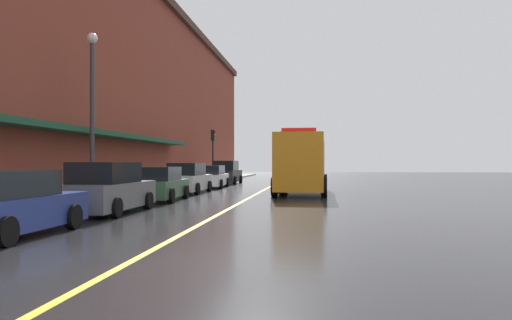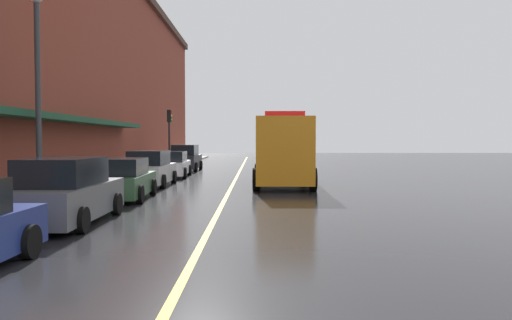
{
  "view_description": "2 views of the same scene",
  "coord_description": "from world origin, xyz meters",
  "px_view_note": "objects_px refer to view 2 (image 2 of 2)",
  "views": [
    {
      "loc": [
        3.21,
        -8.13,
        1.74
      ],
      "look_at": [
        -1.3,
        29.38,
        1.91
      ],
      "focal_mm": 34.72,
      "sensor_mm": 36.0,
      "label": 1
    },
    {
      "loc": [
        1.16,
        -5.23,
        2.21
      ],
      "look_at": [
        1.09,
        21.7,
        1.15
      ],
      "focal_mm": 35.51,
      "sensor_mm": 36.0,
      "label": 2
    }
  ],
  "objects_px": {
    "parked_car_3": "(151,169)",
    "street_lamp_left": "(39,73)",
    "parked_car_2": "(122,180)",
    "parked_car_5": "(187,159)",
    "parked_car_4": "(173,165)",
    "parking_meter_0": "(107,167)",
    "parking_meter_2": "(158,158)",
    "parked_car_1": "(67,193)",
    "utility_truck": "(284,152)",
    "parking_meter_1": "(138,161)",
    "traffic_light_near": "(171,127)"
  },
  "relations": [
    {
      "from": "parked_car_3",
      "to": "street_lamp_left",
      "type": "bearing_deg",
      "value": 166.77
    },
    {
      "from": "parked_car_2",
      "to": "parked_car_5",
      "type": "relative_size",
      "value": 0.98
    },
    {
      "from": "parked_car_2",
      "to": "traffic_light_near",
      "type": "height_order",
      "value": "traffic_light_near"
    },
    {
      "from": "parked_car_1",
      "to": "parking_meter_1",
      "type": "bearing_deg",
      "value": 5.77
    },
    {
      "from": "parked_car_4",
      "to": "parking_meter_2",
      "type": "relative_size",
      "value": 3.66
    },
    {
      "from": "parked_car_5",
      "to": "utility_truck",
      "type": "distance_m",
      "value": 13.35
    },
    {
      "from": "parked_car_1",
      "to": "parking_meter_0",
      "type": "xyz_separation_m",
      "value": [
        -1.48,
        8.5,
        0.24
      ]
    },
    {
      "from": "parked_car_3",
      "to": "parked_car_4",
      "type": "bearing_deg",
      "value": 0.54
    },
    {
      "from": "parked_car_2",
      "to": "parking_meter_2",
      "type": "distance_m",
      "value": 14.48
    },
    {
      "from": "parked_car_2",
      "to": "parking_meter_1",
      "type": "height_order",
      "value": "parked_car_2"
    },
    {
      "from": "parked_car_2",
      "to": "street_lamp_left",
      "type": "relative_size",
      "value": 0.65
    },
    {
      "from": "utility_truck",
      "to": "parking_meter_0",
      "type": "bearing_deg",
      "value": -66.84
    },
    {
      "from": "parked_car_2",
      "to": "parked_car_4",
      "type": "bearing_deg",
      "value": -1.9
    },
    {
      "from": "parked_car_1",
      "to": "parking_meter_0",
      "type": "bearing_deg",
      "value": 9.67
    },
    {
      "from": "parked_car_1",
      "to": "parked_car_5",
      "type": "bearing_deg",
      "value": -0.0
    },
    {
      "from": "parked_car_4",
      "to": "parking_meter_0",
      "type": "height_order",
      "value": "parked_car_4"
    },
    {
      "from": "parked_car_1",
      "to": "parking_meter_1",
      "type": "relative_size",
      "value": 3.64
    },
    {
      "from": "parking_meter_1",
      "to": "traffic_light_near",
      "type": "bearing_deg",
      "value": 89.65
    },
    {
      "from": "parked_car_2",
      "to": "parking_meter_0",
      "type": "distance_m",
      "value": 3.35
    },
    {
      "from": "parked_car_3",
      "to": "parked_car_4",
      "type": "height_order",
      "value": "parked_car_3"
    },
    {
      "from": "parked_car_1",
      "to": "parking_meter_0",
      "type": "height_order",
      "value": "parked_car_1"
    },
    {
      "from": "parking_meter_0",
      "to": "parking_meter_1",
      "type": "height_order",
      "value": "same"
    },
    {
      "from": "parking_meter_2",
      "to": "parked_car_4",
      "type": "bearing_deg",
      "value": -63.95
    },
    {
      "from": "parked_car_1",
      "to": "parking_meter_0",
      "type": "relative_size",
      "value": 3.64
    },
    {
      "from": "parked_car_3",
      "to": "utility_truck",
      "type": "distance_m",
      "value": 6.52
    },
    {
      "from": "parking_meter_2",
      "to": "street_lamp_left",
      "type": "relative_size",
      "value": 0.19
    },
    {
      "from": "parking_meter_2",
      "to": "street_lamp_left",
      "type": "bearing_deg",
      "value": -92.06
    },
    {
      "from": "parked_car_2",
      "to": "utility_truck",
      "type": "bearing_deg",
      "value": -48.17
    },
    {
      "from": "parked_car_3",
      "to": "parking_meter_0",
      "type": "relative_size",
      "value": 3.46
    },
    {
      "from": "parked_car_4",
      "to": "utility_truck",
      "type": "bearing_deg",
      "value": -131.97
    },
    {
      "from": "parked_car_4",
      "to": "parked_car_5",
      "type": "relative_size",
      "value": 1.06
    },
    {
      "from": "parking_meter_1",
      "to": "utility_truck",
      "type": "bearing_deg",
      "value": -17.64
    },
    {
      "from": "parked_car_5",
      "to": "traffic_light_near",
      "type": "relative_size",
      "value": 1.06
    },
    {
      "from": "parked_car_4",
      "to": "parked_car_5",
      "type": "bearing_deg",
      "value": -1.81
    },
    {
      "from": "parked_car_2",
      "to": "traffic_light_near",
      "type": "xyz_separation_m",
      "value": [
        -1.39,
        18.83,
        2.43
      ]
    },
    {
      "from": "parked_car_1",
      "to": "parking_meter_2",
      "type": "distance_m",
      "value": 19.97
    },
    {
      "from": "parked_car_3",
      "to": "parked_car_5",
      "type": "distance_m",
      "value": 12.21
    },
    {
      "from": "parked_car_3",
      "to": "parked_car_5",
      "type": "bearing_deg",
      "value": 0.75
    },
    {
      "from": "parking_meter_0",
      "to": "parking_meter_1",
      "type": "bearing_deg",
      "value": 90.0
    },
    {
      "from": "parked_car_3",
      "to": "parking_meter_1",
      "type": "xyz_separation_m",
      "value": [
        -1.38,
        3.02,
        0.26
      ]
    },
    {
      "from": "street_lamp_left",
      "to": "traffic_light_near",
      "type": "distance_m",
      "value": 21.15
    },
    {
      "from": "parked_car_2",
      "to": "parked_car_5",
      "type": "distance_m",
      "value": 17.81
    },
    {
      "from": "traffic_light_near",
      "to": "parked_car_4",
      "type": "bearing_deg",
      "value": -79.56
    },
    {
      "from": "parking_meter_2",
      "to": "street_lamp_left",
      "type": "xyz_separation_m",
      "value": [
        -0.6,
        -16.68,
        3.34
      ]
    },
    {
      "from": "parked_car_4",
      "to": "street_lamp_left",
      "type": "xyz_separation_m",
      "value": [
        -2.01,
        -13.8,
        3.67
      ]
    },
    {
      "from": "parked_car_3",
      "to": "traffic_light_near",
      "type": "xyz_separation_m",
      "value": [
        -1.31,
        13.22,
        2.36
      ]
    },
    {
      "from": "parked_car_5",
      "to": "street_lamp_left",
      "type": "distance_m",
      "value": 20.49
    },
    {
      "from": "parked_car_2",
      "to": "traffic_light_near",
      "type": "relative_size",
      "value": 1.05
    },
    {
      "from": "parked_car_5",
      "to": "street_lamp_left",
      "type": "xyz_separation_m",
      "value": [
        -1.99,
        -20.09,
        3.53
      ]
    },
    {
      "from": "utility_truck",
      "to": "parking_meter_0",
      "type": "xyz_separation_m",
      "value": [
        -7.82,
        -3.14,
        -0.58
      ]
    }
  ]
}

